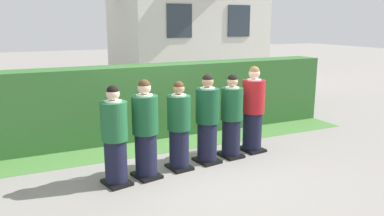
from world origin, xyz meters
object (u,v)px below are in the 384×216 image
student_front_row_1 (145,132)px  student_front_row_3 (207,121)px  student_front_row_2 (179,128)px  student_front_row_0 (115,138)px  student_in_red_blazer (253,111)px  student_front_row_4 (232,118)px

student_front_row_1 → student_front_row_3: size_ratio=1.00×
student_front_row_3 → student_front_row_2: bearing=-172.1°
student_front_row_0 → student_in_red_blazer: student_in_red_blazer is taller
student_front_row_0 → student_front_row_1: size_ratio=0.97×
student_front_row_0 → student_front_row_2: size_ratio=1.02×
student_front_row_1 → student_front_row_2: (0.64, 0.11, -0.04)m
student_front_row_1 → student_front_row_4: student_front_row_1 is taller
student_front_row_1 → student_front_row_0: bearing=-171.9°
student_front_row_2 → student_front_row_0: bearing=-171.0°
student_front_row_2 → student_in_red_blazer: (1.68, 0.26, 0.07)m
student_front_row_0 → student_front_row_3: size_ratio=0.98×
student_in_red_blazer → student_front_row_4: bearing=-168.2°
student_front_row_0 → student_front_row_4: student_front_row_0 is taller
student_front_row_0 → student_in_red_blazer: bearing=8.9°
student_front_row_0 → student_in_red_blazer: size_ratio=0.94×
student_front_row_3 → student_front_row_1: bearing=-171.2°
student_front_row_1 → student_front_row_4: bearing=8.1°
student_front_row_1 → student_front_row_4: 1.78m
student_front_row_2 → student_front_row_3: (0.59, 0.08, 0.04)m
student_front_row_4 → student_in_red_blazer: size_ratio=0.93×
student_front_row_2 → student_front_row_4: 1.14m
student_front_row_2 → student_front_row_3: student_front_row_3 is taller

